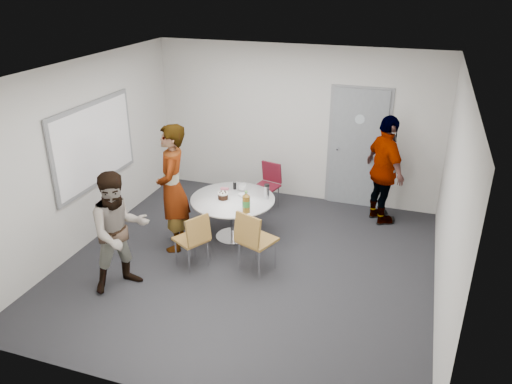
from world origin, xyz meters
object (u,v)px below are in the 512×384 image
(person_main, at_px, (173,188))
(person_right, at_px, (385,171))
(chair_near_right, at_px, (253,237))
(whiteboard, at_px, (94,144))
(chair_near_left, at_px, (194,236))
(table, at_px, (234,204))
(person_left, at_px, (119,232))
(door, at_px, (358,149))
(chair_far, at_px, (269,181))

(person_main, distance_m, person_right, 3.33)
(chair_near_right, distance_m, person_main, 1.41)
(whiteboard, distance_m, chair_near_left, 2.10)
(table, relative_size, person_left, 0.79)
(whiteboard, xyz_separation_m, chair_near_left, (1.80, -0.51, -0.95))
(door, xyz_separation_m, person_left, (-2.46, -3.47, -0.23))
(door, bearing_deg, person_left, -125.30)
(chair_near_right, distance_m, chair_far, 2.07)
(person_right, bearing_deg, chair_near_right, 111.40)
(whiteboard, bearing_deg, door, 32.66)
(table, bearing_deg, chair_far, 82.12)
(table, relative_size, chair_far, 1.57)
(person_main, xyz_separation_m, person_right, (2.80, 1.80, -0.05))
(door, bearing_deg, chair_far, -155.89)
(chair_far, relative_size, person_main, 0.43)
(chair_far, bearing_deg, whiteboard, 51.08)
(chair_far, bearing_deg, person_right, -163.68)
(table, distance_m, person_left, 1.89)
(chair_near_right, distance_m, person_left, 1.72)
(chair_near_left, relative_size, chair_far, 1.02)
(whiteboard, height_order, person_left, whiteboard)
(person_right, bearing_deg, door, 10.38)
(door, relative_size, whiteboard, 1.12)
(person_main, relative_size, person_left, 1.18)
(person_main, bearing_deg, chair_near_left, 28.87)
(chair_near_right, xyz_separation_m, person_main, (-1.32, 0.31, 0.39))
(chair_far, distance_m, person_main, 2.00)
(chair_near_left, xyz_separation_m, chair_near_right, (0.79, 0.15, 0.06))
(table, height_order, chair_near_left, table)
(chair_near_right, bearing_deg, chair_near_left, -148.42)
(chair_near_left, distance_m, person_main, 0.83)
(chair_near_left, height_order, person_main, person_main)
(table, xyz_separation_m, person_main, (-0.74, -0.51, 0.36))
(chair_near_right, relative_size, person_left, 0.57)
(whiteboard, bearing_deg, chair_far, 37.37)
(chair_near_left, bearing_deg, door, -2.68)
(chair_near_right, bearing_deg, table, 146.29)
(door, height_order, person_left, door)
(person_main, bearing_deg, person_left, -28.51)
(person_main, bearing_deg, person_right, 102.56)
(chair_near_left, bearing_deg, table, 17.20)
(table, distance_m, chair_near_left, 1.00)
(chair_far, height_order, person_left, person_left)
(whiteboard, xyz_separation_m, person_right, (4.07, 1.75, -0.56))
(door, distance_m, person_right, 0.75)
(chair_near_right, bearing_deg, person_left, -129.96)
(person_main, bearing_deg, table, 104.34)
(chair_near_right, bearing_deg, chair_far, 122.66)
(whiteboard, height_order, table, whiteboard)
(door, height_order, chair_near_right, door)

